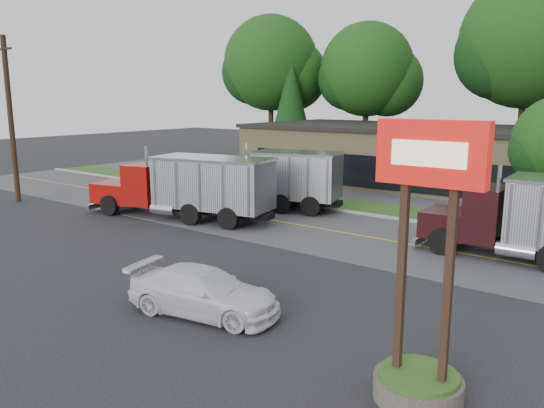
% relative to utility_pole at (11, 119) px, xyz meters
% --- Properties ---
extents(ground, '(140.00, 140.00, 0.00)m').
position_rel_utility_pole_xyz_m(ground, '(18.00, -3.50, -5.09)').
color(ground, '#333338').
rests_on(ground, ground).
extents(road, '(60.00, 8.00, 0.02)m').
position_rel_utility_pole_xyz_m(road, '(18.00, 5.50, -5.09)').
color(road, '#5E5E63').
rests_on(road, ground).
extents(center_line, '(60.00, 0.12, 0.01)m').
position_rel_utility_pole_xyz_m(center_line, '(18.00, 5.50, -5.09)').
color(center_line, gold).
rests_on(center_line, ground).
extents(curb, '(60.00, 0.30, 0.12)m').
position_rel_utility_pole_xyz_m(curb, '(18.00, 9.70, -5.09)').
color(curb, '#9E9E99').
rests_on(curb, ground).
extents(grass_verge, '(60.00, 3.40, 0.03)m').
position_rel_utility_pole_xyz_m(grass_verge, '(18.00, 11.50, -5.09)').
color(grass_verge, '#29591E').
rests_on(grass_verge, ground).
extents(far_parking, '(60.00, 7.00, 0.02)m').
position_rel_utility_pole_xyz_m(far_parking, '(18.00, 16.50, -5.09)').
color(far_parking, '#5E5E63').
rests_on(far_parking, ground).
extents(strip_mall, '(32.00, 12.00, 4.00)m').
position_rel_utility_pole_xyz_m(strip_mall, '(20.00, 22.50, -3.09)').
color(strip_mall, tan).
rests_on(strip_mall, ground).
extents(utility_pole, '(1.60, 0.32, 10.00)m').
position_rel_utility_pole_xyz_m(utility_pole, '(0.00, 0.00, 0.00)').
color(utility_pole, '#382619').
rests_on(utility_pole, ground).
extents(bilo_sign, '(2.20, 1.90, 5.95)m').
position_rel_utility_pole_xyz_m(bilo_sign, '(28.50, -6.00, -3.07)').
color(bilo_sign, '#6B6054').
rests_on(bilo_sign, ground).
extents(tree_far_a, '(10.30, 9.70, 14.70)m').
position_rel_utility_pole_xyz_m(tree_far_a, '(-1.84, 28.62, 4.29)').
color(tree_far_a, '#382619').
rests_on(tree_far_a, ground).
extents(tree_far_b, '(9.41, 8.86, 13.43)m').
position_rel_utility_pole_xyz_m(tree_far_b, '(8.14, 30.61, 3.47)').
color(tree_far_b, '#382619').
rests_on(tree_far_b, ground).
extents(tree_far_c, '(11.28, 10.62, 16.10)m').
position_rel_utility_pole_xyz_m(tree_far_c, '(22.17, 30.64, 5.18)').
color(tree_far_c, '#382619').
rests_on(tree_far_c, ground).
extents(evergreen_left, '(4.62, 4.62, 10.49)m').
position_rel_utility_pole_xyz_m(evergreen_left, '(2.00, 26.50, 0.67)').
color(evergreen_left, '#382619').
rests_on(evergreen_left, ground).
extents(dump_truck_red, '(10.82, 4.61, 3.36)m').
position_rel_utility_pole_xyz_m(dump_truck_red, '(12.07, 3.13, -3.28)').
color(dump_truck_red, black).
rests_on(dump_truck_red, ground).
extents(dump_truck_blue, '(8.58, 4.59, 3.36)m').
position_rel_utility_pole_xyz_m(dump_truck_blue, '(14.24, 8.06, -3.29)').
color(dump_truck_blue, black).
rests_on(dump_truck_blue, ground).
extents(dump_truck_maroon, '(8.30, 2.92, 3.36)m').
position_rel_utility_pole_xyz_m(dump_truck_maroon, '(28.51, 6.09, -3.29)').
color(dump_truck_maroon, black).
rests_on(dump_truck_maroon, ground).
extents(rally_car, '(5.04, 2.91, 1.37)m').
position_rel_utility_pole_xyz_m(rally_car, '(21.60, -5.49, -4.41)').
color(rally_car, white).
rests_on(rally_car, ground).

